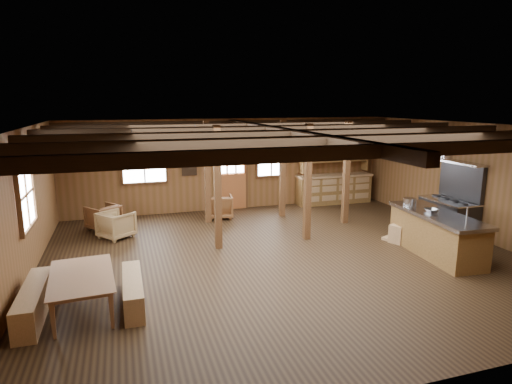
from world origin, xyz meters
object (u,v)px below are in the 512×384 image
kitchen_island (436,234)px  armchair_b (220,207)px  dining_table (85,292)px  commercial_range (450,210)px  armchair_a (103,217)px  armchair_c (116,225)px

kitchen_island → armchair_b: (-3.84, 4.39, -0.14)m
kitchen_island → dining_table: kitchen_island is taller
kitchen_island → dining_table: (-7.14, -0.43, -0.18)m
dining_table → commercial_range: bearing=-83.5°
kitchen_island → dining_table: bearing=-172.1°
armchair_a → armchair_b: bearing=146.8°
dining_table → armchair_b: size_ratio=2.32×
dining_table → armchair_c: size_ratio=2.33×
armchair_b → kitchen_island: bearing=139.9°
dining_table → armchair_b: (3.30, 4.81, 0.03)m
commercial_range → armchair_c: (-8.09, 2.15, -0.27)m
commercial_range → dining_table: bearing=-169.3°
armchair_b → armchair_a: bearing=12.2°
dining_table → armchair_a: armchair_a is taller
commercial_range → armchair_b: 6.15m
kitchen_island → armchair_a: bearing=153.5°
armchair_a → commercial_range: bearing=123.7°
kitchen_island → armchair_a: kitchen_island is taller
commercial_range → dining_table: 8.71m
kitchen_island → armchair_c: bearing=157.8°
kitchen_island → commercial_range: bearing=44.6°
commercial_range → armchair_b: commercial_range is taller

